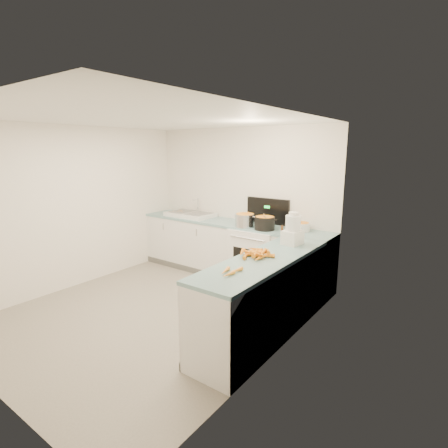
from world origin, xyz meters
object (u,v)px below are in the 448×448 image
Objects in this scene: stove at (258,255)px; extract_bottle at (282,229)px; black_pot at (265,224)px; steel_pot at (245,221)px; mixing_bowl at (300,227)px; sink at (190,214)px; food_processor at (293,231)px; spice_jar at (288,231)px.

extract_bottle is at bearing -15.89° from stove.
stove is 0.60m from black_pot.
stove is 0.60m from steel_pot.
mixing_bowl is at bearing 16.30° from steel_pot.
food_processor reaches higher than sink.
sink reaches higher than mixing_bowl.
stove reaches higher than steel_pot.
sink reaches higher than black_pot.
spice_jar is at bearing -19.18° from stove.
black_pot is 0.89m from food_processor.
spice_jar is (0.14, -0.08, 0.00)m from extract_bottle.
sink is 8.46× the size of extract_bottle.
steel_pot is 1.01× the size of black_pot.
extract_bottle is 0.68m from food_processor.
steel_pot reaches higher than mixing_bowl.
mixing_bowl is (2.11, 0.09, 0.03)m from sink.
extract_bottle is (1.93, -0.15, 0.01)m from sink.
sink is at bearing 173.10° from steel_pot.
sink is at bearing 163.82° from food_processor.
sink is 2.04× the size of food_processor.
steel_pot is (1.28, -0.16, 0.06)m from sink.
black_pot is 0.73× the size of food_processor.
steel_pot is 0.65m from extract_bottle.
food_processor is (1.06, -0.53, 0.09)m from steel_pot.
black_pot is 0.53m from mixing_bowl.
mixing_bowl is 0.32m from spice_jar.
mixing_bowl is 2.72× the size of extract_bottle.
steel_pot is at bearing -163.70° from mixing_bowl.
steel_pot reaches higher than spice_jar.
sink is 1.94m from extract_bottle.
sink is 1.29m from steel_pot.
food_processor is at bearing -26.31° from steel_pot.
extract_bottle is at bearing 0.20° from steel_pot.
stove is 13.38× the size of extract_bottle.
spice_jar is 0.54m from food_processor.
stove is 1.29m from food_processor.
steel_pot is (-0.17, -0.14, 0.56)m from stove.
stove is 4.93× the size of mixing_bowl.
stove is 4.39× the size of steel_pot.
sink is 3.11× the size of mixing_bowl.
sink is (-1.45, 0.02, 0.50)m from stove.
mixing_bowl is at bearing 2.38° from sink.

